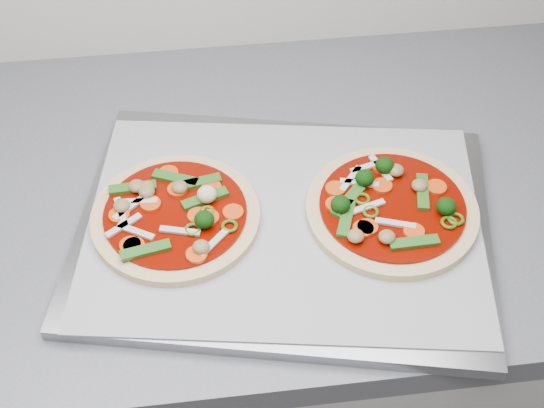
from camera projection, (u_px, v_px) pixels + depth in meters
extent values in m
cube|color=beige|center=(235.00, 371.00, 1.33)|extent=(3.60, 0.60, 0.86)
cube|color=slate|center=(223.00, 196.00, 0.99)|extent=(3.60, 0.60, 0.04)
cube|color=gray|center=(284.00, 226.00, 0.92)|extent=(0.56, 0.46, 0.02)
cube|color=#A0A1A5|center=(284.00, 221.00, 0.91)|extent=(0.52, 0.42, 0.00)
cylinder|color=beige|center=(176.00, 217.00, 0.91)|extent=(0.28, 0.28, 0.01)
cylinder|color=#760400|center=(175.00, 213.00, 0.91)|extent=(0.24, 0.24, 0.00)
ellipsoid|color=beige|center=(207.00, 194.00, 0.91)|extent=(0.03, 0.03, 0.02)
cylinder|color=#E04C14|center=(130.00, 245.00, 0.87)|extent=(0.03, 0.03, 0.00)
cube|color=#2E6E20|center=(205.00, 198.00, 0.91)|extent=(0.06, 0.03, 0.00)
torus|color=#36530D|center=(210.00, 193.00, 0.92)|extent=(0.03, 0.03, 0.00)
ellipsoid|color=olive|center=(147.00, 188.00, 0.92)|extent=(0.02, 0.02, 0.01)
cylinder|color=#E04C14|center=(151.00, 204.00, 0.91)|extent=(0.03, 0.03, 0.00)
torus|color=#36530D|center=(181.00, 187.00, 0.93)|extent=(0.03, 0.03, 0.00)
cylinder|color=#E04C14|center=(119.00, 215.00, 0.90)|extent=(0.03, 0.03, 0.00)
cube|color=#2E6E20|center=(133.00, 188.00, 0.93)|extent=(0.06, 0.02, 0.00)
cylinder|color=#E04C14|center=(197.00, 255.00, 0.86)|extent=(0.03, 0.03, 0.00)
ellipsoid|color=olive|center=(201.00, 247.00, 0.86)|extent=(0.03, 0.03, 0.01)
cube|color=beige|center=(214.00, 243.00, 0.87)|extent=(0.04, 0.04, 0.00)
ellipsoid|color=olive|center=(180.00, 187.00, 0.92)|extent=(0.03, 0.03, 0.01)
cylinder|color=#E04C14|center=(134.00, 246.00, 0.87)|extent=(0.03, 0.03, 0.00)
cube|color=#2E6E20|center=(198.00, 183.00, 0.93)|extent=(0.06, 0.02, 0.00)
cube|color=#2E6E20|center=(175.00, 178.00, 0.94)|extent=(0.06, 0.04, 0.00)
cylinder|color=#E04C14|center=(209.00, 218.00, 0.89)|extent=(0.03, 0.03, 0.00)
torus|color=#36530D|center=(193.00, 229.00, 0.88)|extent=(0.02, 0.02, 0.00)
ellipsoid|color=#083305|center=(204.00, 220.00, 0.88)|extent=(0.03, 0.03, 0.02)
cylinder|color=#E04C14|center=(233.00, 212.00, 0.90)|extent=(0.03, 0.03, 0.00)
cube|color=#2E6E20|center=(145.00, 250.00, 0.86)|extent=(0.06, 0.03, 0.00)
cylinder|color=#E04C14|center=(178.00, 189.00, 0.93)|extent=(0.03, 0.03, 0.00)
torus|color=#36530D|center=(207.00, 212.00, 0.90)|extent=(0.02, 0.02, 0.00)
cylinder|color=#E04C14|center=(198.00, 216.00, 0.90)|extent=(0.03, 0.03, 0.00)
cube|color=beige|center=(136.00, 231.00, 0.88)|extent=(0.05, 0.03, 0.00)
ellipsoid|color=olive|center=(122.00, 206.00, 0.90)|extent=(0.03, 0.03, 0.01)
ellipsoid|color=olive|center=(147.00, 192.00, 0.92)|extent=(0.03, 0.03, 0.01)
cube|color=beige|center=(121.00, 212.00, 0.90)|extent=(0.02, 0.05, 0.00)
cylinder|color=#E04C14|center=(168.00, 173.00, 0.94)|extent=(0.03, 0.03, 0.00)
cube|color=beige|center=(137.00, 201.00, 0.91)|extent=(0.05, 0.01, 0.00)
torus|color=#36530D|center=(229.00, 226.00, 0.89)|extent=(0.03, 0.03, 0.00)
cube|color=beige|center=(124.00, 225.00, 0.89)|extent=(0.04, 0.03, 0.00)
cube|color=beige|center=(130.00, 208.00, 0.90)|extent=(0.04, 0.04, 0.00)
ellipsoid|color=olive|center=(137.00, 186.00, 0.92)|extent=(0.03, 0.03, 0.01)
cube|color=beige|center=(180.00, 231.00, 0.88)|extent=(0.05, 0.02, 0.00)
cylinder|color=#E04C14|center=(212.00, 188.00, 0.93)|extent=(0.03, 0.03, 0.00)
cylinder|color=beige|center=(392.00, 210.00, 0.92)|extent=(0.24, 0.24, 0.01)
cylinder|color=#760400|center=(392.00, 206.00, 0.91)|extent=(0.21, 0.21, 0.00)
cylinder|color=#E04C14|center=(436.00, 187.00, 0.93)|extent=(0.03, 0.03, 0.00)
torus|color=#36530D|center=(449.00, 223.00, 0.89)|extent=(0.03, 0.03, 0.00)
cube|color=beige|center=(381.00, 168.00, 0.95)|extent=(0.02, 0.05, 0.00)
ellipsoid|color=olive|center=(396.00, 170.00, 0.94)|extent=(0.03, 0.03, 0.01)
ellipsoid|color=#083305|center=(365.00, 178.00, 0.93)|extent=(0.03, 0.03, 0.02)
cube|color=beige|center=(395.00, 223.00, 0.89)|extent=(0.05, 0.02, 0.00)
cube|color=beige|center=(351.00, 179.00, 0.94)|extent=(0.04, 0.04, 0.00)
ellipsoid|color=olive|center=(420.00, 185.00, 0.92)|extent=(0.03, 0.03, 0.01)
torus|color=#36530D|center=(371.00, 212.00, 0.90)|extent=(0.02, 0.02, 0.00)
ellipsoid|color=#083305|center=(446.00, 206.00, 0.90)|extent=(0.02, 0.02, 0.02)
cube|color=#2E6E20|center=(423.00, 192.00, 0.92)|extent=(0.03, 0.06, 0.00)
ellipsoid|color=#083305|center=(341.00, 204.00, 0.90)|extent=(0.02, 0.02, 0.02)
ellipsoid|color=#083305|center=(385.00, 165.00, 0.94)|extent=(0.03, 0.03, 0.02)
ellipsoid|color=olive|center=(356.00, 236.00, 0.87)|extent=(0.02, 0.02, 0.01)
cube|color=beige|center=(366.00, 207.00, 0.90)|extent=(0.05, 0.02, 0.00)
cube|color=beige|center=(359.00, 183.00, 0.93)|extent=(0.05, 0.02, 0.00)
cylinder|color=#E04C14|center=(363.00, 229.00, 0.88)|extent=(0.03, 0.03, 0.00)
cylinder|color=#E04C14|center=(368.00, 227.00, 0.88)|extent=(0.04, 0.04, 0.00)
cylinder|color=#E04C14|center=(414.00, 232.00, 0.88)|extent=(0.03, 0.03, 0.00)
cube|color=#2E6E20|center=(348.00, 201.00, 0.91)|extent=(0.05, 0.05, 0.00)
cylinder|color=#E04C14|center=(335.00, 189.00, 0.93)|extent=(0.03, 0.03, 0.00)
torus|color=#36530D|center=(456.00, 219.00, 0.89)|extent=(0.03, 0.03, 0.00)
cylinder|color=#E04C14|center=(382.00, 186.00, 0.93)|extent=(0.04, 0.04, 0.00)
cube|color=#2E6E20|center=(414.00, 242.00, 0.87)|extent=(0.06, 0.02, 0.00)
cylinder|color=#E04C14|center=(336.00, 205.00, 0.91)|extent=(0.03, 0.03, 0.00)
torus|color=#36530D|center=(362.00, 199.00, 0.91)|extent=(0.03, 0.03, 0.00)
cube|color=beige|center=(368.00, 166.00, 0.95)|extent=(0.05, 0.02, 0.00)
cylinder|color=#E04C14|center=(382.00, 167.00, 0.95)|extent=(0.04, 0.04, 0.00)
ellipsoid|color=olive|center=(387.00, 237.00, 0.87)|extent=(0.03, 0.03, 0.01)
cube|color=#2E6E20|center=(346.00, 218.00, 0.89)|extent=(0.03, 0.06, 0.00)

